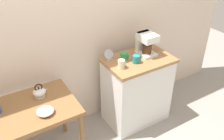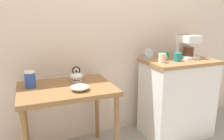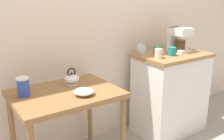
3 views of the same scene
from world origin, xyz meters
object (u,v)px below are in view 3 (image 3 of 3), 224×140
Objects in this scene: mug_small_cream at (159,53)px; teakettle at (72,79)px; canister_enamel at (23,87)px; table_clock at (142,49)px; coffee_maker at (178,38)px; bowl_stoneware at (84,92)px; mug_dark_teal at (172,51)px; mug_tall_green at (158,50)px.

teakettle is at bearing 169.00° from mug_small_cream.
table_clock is (1.25, 0.10, 0.12)m from canister_enamel.
canister_enamel is at bearing 179.95° from coffee_maker.
bowl_stoneware is at bearing -169.43° from coffee_maker.
table_clock reaches higher than mug_dark_teal.
teakettle is 1.27× the size of table_clock.
table_clock is (0.87, 0.34, 0.17)m from bowl_stoneware.
bowl_stoneware is at bearing -97.56° from teakettle.
coffee_maker reaches higher than mug_tall_green.
canister_enamel is at bearing 147.32° from bowl_stoneware.
canister_enamel is 1.26m from table_clock.
mug_dark_teal is (1.06, -0.15, 0.14)m from teakettle.
coffee_maker is at bearing -12.88° from table_clock.
coffee_maker is at bearing 28.52° from mug_dark_teal.
coffee_maker is 2.17× the size of table_clock.
teakettle is at bearing 82.44° from bowl_stoneware.
bowl_stoneware is 1.62× the size of mug_small_cream.
mug_small_cream is at bearing 7.42° from bowl_stoneware.
mug_tall_green is (1.02, 0.26, 0.16)m from bowl_stoneware.
bowl_stoneware is 1.32× the size of table_clock.
teakettle is 1.73× the size of mug_dark_teal.
table_clock is (-0.22, 0.21, 0.01)m from mug_dark_teal.
coffee_maker is at bearing 10.57° from bowl_stoneware.
bowl_stoneware is 1.11m from mug_dark_teal.
coffee_maker is (1.30, 0.24, 0.26)m from bowl_stoneware.
mug_tall_green reaches higher than bowl_stoneware.
table_clock is at bearing 4.49° from canister_enamel.
table_clock is at bearing 95.67° from mug_small_cream.
table_clock is at bearing 149.56° from mug_tall_green.
mug_dark_teal is (0.08, -0.13, 0.00)m from mug_tall_green.
bowl_stoneware is 1.06m from mug_tall_green.
coffee_maker reaches higher than mug_small_cream.
coffee_maker reaches higher than mug_dark_teal.
teakettle reaches higher than bowl_stoneware.
canister_enamel is 1.60× the size of mug_tall_green.
mug_dark_teal is (1.09, 0.13, 0.16)m from bowl_stoneware.
mug_tall_green is 0.15m from mug_dark_teal.
mug_small_cream is (0.89, 0.12, 0.16)m from bowl_stoneware.
canister_enamel is at bearing -175.51° from table_clock.
coffee_maker is 2.84× the size of mug_tall_green.
mug_tall_green reaches higher than canister_enamel.
mug_small_cream is 0.20m from mug_dark_teal.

